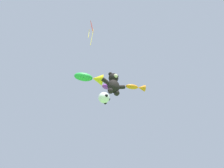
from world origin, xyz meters
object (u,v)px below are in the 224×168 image
fish_kite_tangerine (137,87)px  fish_kite_violet (111,87)px  soccer_ball_kite (104,98)px  diamond_kite (92,29)px  fish_kite_emerald (91,78)px  teddy_bear_kite (114,84)px

fish_kite_tangerine → fish_kite_violet: fish_kite_tangerine is taller
soccer_ball_kite → fish_kite_tangerine: bearing=2.9°
fish_kite_tangerine → diamond_kite: diamond_kite is taller
soccer_ball_kite → fish_kite_tangerine: 4.16m
soccer_ball_kite → fish_kite_emerald: fish_kite_emerald is taller
soccer_ball_kite → fish_kite_tangerine: size_ratio=0.48×
fish_kite_tangerine → teddy_bear_kite: bearing=-170.5°
teddy_bear_kite → fish_kite_tangerine: fish_kite_tangerine is taller
fish_kite_tangerine → fish_kite_emerald: fish_kite_emerald is taller
fish_kite_emerald → diamond_kite: 4.08m
teddy_bear_kite → soccer_ball_kite: bearing=155.9°
soccer_ball_kite → diamond_kite: size_ratio=0.30×
fish_kite_emerald → soccer_ball_kite: bearing=-58.9°
fish_kite_tangerine → fish_kite_violet: bearing=156.8°
soccer_ball_kite → diamond_kite: bearing=-141.9°
teddy_bear_kite → diamond_kite: diamond_kite is taller
soccer_ball_kite → fish_kite_violet: (1.16, 1.10, 2.27)m
teddy_bear_kite → fish_kite_violet: fish_kite_violet is taller
fish_kite_tangerine → soccer_ball_kite: bearing=-177.1°
teddy_bear_kite → fish_kite_tangerine: (2.70, 0.45, 1.07)m
fish_kite_tangerine → fish_kite_emerald: (-4.10, 1.12, 0.18)m
teddy_bear_kite → soccer_ball_kite: size_ratio=2.38×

